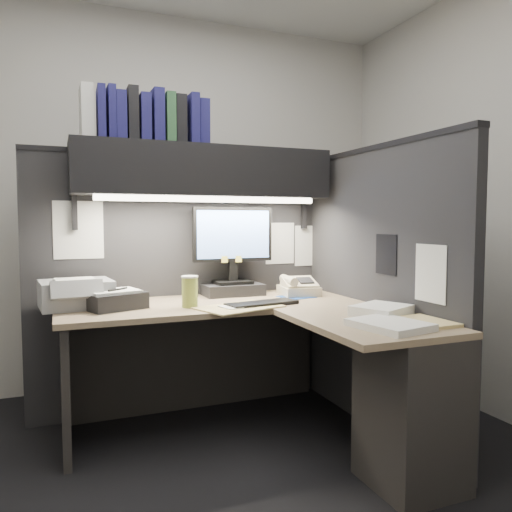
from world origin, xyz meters
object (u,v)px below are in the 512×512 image
printer (76,294)px  notebook_stack (114,300)px  desk (304,371)px  telephone (299,288)px  keyboard (262,304)px  monitor (233,261)px  coffee_cup (190,292)px  overhead_shelf (204,172)px

printer → notebook_stack: printer is taller
desk → printer: printer is taller
desk → telephone: bearing=65.7°
keyboard → printer: 1.02m
monitor → notebook_stack: monitor is taller
desk → monitor: (-0.11, 0.78, 0.51)m
coffee_cup → printer: 0.62m
monitor → telephone: size_ratio=2.38×
overhead_shelf → monitor: (0.19, 0.02, -0.55)m
telephone → overhead_shelf: bearing=174.4°
telephone → printer: printer is taller
monitor → notebook_stack: bearing=-163.8°
overhead_shelf → coffee_cup: overhead_shelf is taller
printer → overhead_shelf: bearing=-0.1°
desk → telephone: telephone is taller
desk → coffee_cup: (-0.48, 0.45, 0.37)m
desk → overhead_shelf: size_ratio=1.10×
telephone → printer: size_ratio=0.64×
keyboard → coffee_cup: 0.41m
printer → notebook_stack: size_ratio=1.26×
coffee_cup → printer: size_ratio=0.44×
keyboard → coffee_cup: bearing=156.8°
monitor → telephone: 0.46m
desk → notebook_stack: notebook_stack is taller
coffee_cup → keyboard: bearing=-13.7°
telephone → notebook_stack: 1.15m
overhead_shelf → notebook_stack: overhead_shelf is taller
telephone → monitor: bearing=165.5°
overhead_shelf → notebook_stack: 0.94m
overhead_shelf → coffee_cup: bearing=-119.8°
printer → telephone: bearing=-8.2°
desk → keyboard: size_ratio=4.11×
coffee_cup → monitor: bearing=42.2°
keyboard → coffee_cup: size_ratio=2.54×
desk → printer: bearing=147.4°
printer → notebook_stack: (0.19, -0.12, -0.03)m
desk → printer: (-1.06, 0.68, 0.36)m
notebook_stack → overhead_shelf: bearing=18.8°
notebook_stack → desk: bearing=-32.8°
overhead_shelf → keyboard: (0.21, -0.40, -0.76)m
printer → keyboard: bearing=-24.5°
desk → keyboard: bearing=104.0°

